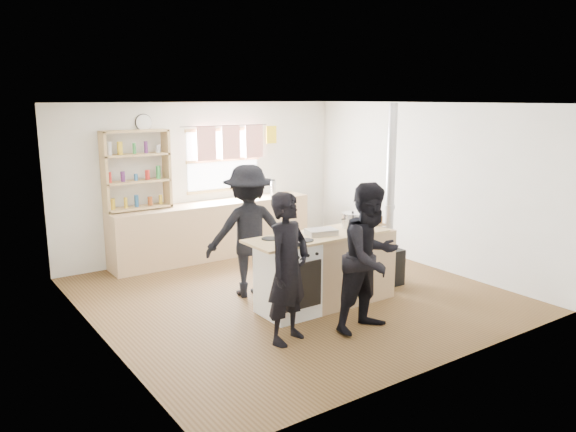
{
  "coord_description": "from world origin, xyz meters",
  "views": [
    {
      "loc": [
        -4.09,
        -5.81,
        2.57
      ],
      "look_at": [
        -0.13,
        -0.1,
        1.1
      ],
      "focal_mm": 35.0,
      "sensor_mm": 36.0,
      "label": 1
    }
  ],
  "objects_px": {
    "stockpot_stove": "(289,229)",
    "stockpot_counter": "(353,220)",
    "skillet_greens": "(292,241)",
    "person_far": "(248,231)",
    "cooking_island": "(326,269)",
    "thermos": "(273,188)",
    "roast_tray": "(321,232)",
    "bread_board": "(373,221)",
    "flue_heater": "(388,239)",
    "person_near_right": "(371,258)",
    "person_near_left": "(288,268)"
  },
  "relations": [
    {
      "from": "person_near_left",
      "to": "person_far",
      "type": "height_order",
      "value": "person_far"
    },
    {
      "from": "stockpot_counter",
      "to": "flue_heater",
      "type": "height_order",
      "value": "flue_heater"
    },
    {
      "from": "cooking_island",
      "to": "flue_heater",
      "type": "bearing_deg",
      "value": 6.65
    },
    {
      "from": "skillet_greens",
      "to": "bread_board",
      "type": "relative_size",
      "value": 1.3
    },
    {
      "from": "stockpot_counter",
      "to": "cooking_island",
      "type": "bearing_deg",
      "value": -173.21
    },
    {
      "from": "thermos",
      "to": "person_near_right",
      "type": "bearing_deg",
      "value": -106.8
    },
    {
      "from": "stockpot_counter",
      "to": "person_far",
      "type": "distance_m",
      "value": 1.36
    },
    {
      "from": "stockpot_counter",
      "to": "person_near_right",
      "type": "bearing_deg",
      "value": -120.38
    },
    {
      "from": "cooking_island",
      "to": "skillet_greens",
      "type": "xyz_separation_m",
      "value": [
        -0.65,
        -0.18,
        0.49
      ]
    },
    {
      "from": "stockpot_stove",
      "to": "stockpot_counter",
      "type": "bearing_deg",
      "value": -6.15
    },
    {
      "from": "flue_heater",
      "to": "skillet_greens",
      "type": "bearing_deg",
      "value": -170.21
    },
    {
      "from": "person_far",
      "to": "skillet_greens",
      "type": "bearing_deg",
      "value": 101.97
    },
    {
      "from": "cooking_island",
      "to": "person_near_left",
      "type": "distance_m",
      "value": 1.23
    },
    {
      "from": "flue_heater",
      "to": "person_far",
      "type": "height_order",
      "value": "flue_heater"
    },
    {
      "from": "cooking_island",
      "to": "stockpot_stove",
      "type": "distance_m",
      "value": 0.73
    },
    {
      "from": "roast_tray",
      "to": "person_far",
      "type": "bearing_deg",
      "value": 118.82
    },
    {
      "from": "skillet_greens",
      "to": "stockpot_counter",
      "type": "relative_size",
      "value": 1.49
    },
    {
      "from": "cooking_island",
      "to": "roast_tray",
      "type": "distance_m",
      "value": 0.51
    },
    {
      "from": "cooking_island",
      "to": "roast_tray",
      "type": "relative_size",
      "value": 4.88
    },
    {
      "from": "stockpot_counter",
      "to": "person_near_left",
      "type": "relative_size",
      "value": 0.18
    },
    {
      "from": "thermos",
      "to": "roast_tray",
      "type": "bearing_deg",
      "value": -111.96
    },
    {
      "from": "stockpot_stove",
      "to": "stockpot_counter",
      "type": "distance_m",
      "value": 0.93
    },
    {
      "from": "roast_tray",
      "to": "bread_board",
      "type": "height_order",
      "value": "bread_board"
    },
    {
      "from": "thermos",
      "to": "flue_heater",
      "type": "relative_size",
      "value": 0.11
    },
    {
      "from": "stockpot_counter",
      "to": "flue_heater",
      "type": "distance_m",
      "value": 0.84
    },
    {
      "from": "flue_heater",
      "to": "person_near_right",
      "type": "distance_m",
      "value": 1.66
    },
    {
      "from": "stockpot_counter",
      "to": "bread_board",
      "type": "bearing_deg",
      "value": -7.13
    },
    {
      "from": "stockpot_stove",
      "to": "bread_board",
      "type": "distance_m",
      "value": 1.26
    },
    {
      "from": "thermos",
      "to": "stockpot_stove",
      "type": "height_order",
      "value": "thermos"
    },
    {
      "from": "skillet_greens",
      "to": "person_near_right",
      "type": "distance_m",
      "value": 0.91
    },
    {
      "from": "roast_tray",
      "to": "flue_heater",
      "type": "height_order",
      "value": "flue_heater"
    },
    {
      "from": "stockpot_counter",
      "to": "flue_heater",
      "type": "bearing_deg",
      "value": 6.57
    },
    {
      "from": "thermos",
      "to": "skillet_greens",
      "type": "bearing_deg",
      "value": -119.44
    },
    {
      "from": "skillet_greens",
      "to": "thermos",
      "type": "bearing_deg",
      "value": 60.56
    },
    {
      "from": "skillet_greens",
      "to": "stockpot_counter",
      "type": "xyz_separation_m",
      "value": [
        1.11,
        0.23,
        0.07
      ]
    },
    {
      "from": "cooking_island",
      "to": "person_near_right",
      "type": "height_order",
      "value": "person_near_right"
    },
    {
      "from": "cooking_island",
      "to": "bread_board",
      "type": "distance_m",
      "value": 0.94
    },
    {
      "from": "bread_board",
      "to": "person_far",
      "type": "distance_m",
      "value": 1.64
    },
    {
      "from": "cooking_island",
      "to": "stockpot_stove",
      "type": "relative_size",
      "value": 8.91
    },
    {
      "from": "skillet_greens",
      "to": "person_far",
      "type": "distance_m",
      "value": 1.06
    },
    {
      "from": "person_near_left",
      "to": "person_near_right",
      "type": "height_order",
      "value": "person_near_right"
    },
    {
      "from": "cooking_island",
      "to": "person_near_right",
      "type": "distance_m",
      "value": 0.96
    },
    {
      "from": "stockpot_stove",
      "to": "bread_board",
      "type": "xyz_separation_m",
      "value": [
        1.25,
        -0.14,
        -0.03
      ]
    },
    {
      "from": "stockpot_stove",
      "to": "roast_tray",
      "type": "bearing_deg",
      "value": -26.68
    },
    {
      "from": "thermos",
      "to": "cooking_island",
      "type": "xyz_separation_m",
      "value": [
        -1.02,
        -2.77,
        -0.57
      ]
    },
    {
      "from": "cooking_island",
      "to": "skillet_greens",
      "type": "height_order",
      "value": "skillet_greens"
    },
    {
      "from": "cooking_island",
      "to": "thermos",
      "type": "bearing_deg",
      "value": 69.87
    },
    {
      "from": "roast_tray",
      "to": "person_near_left",
      "type": "relative_size",
      "value": 0.25
    },
    {
      "from": "cooking_island",
      "to": "stockpot_stove",
      "type": "height_order",
      "value": "stockpot_stove"
    },
    {
      "from": "skillet_greens",
      "to": "bread_board",
      "type": "height_order",
      "value": "bread_board"
    }
  ]
}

